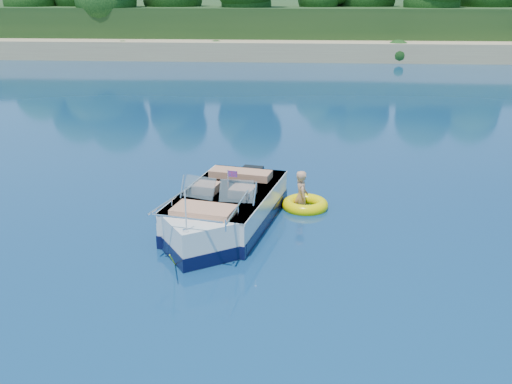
# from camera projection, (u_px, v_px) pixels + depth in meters

# --- Properties ---
(ground) EXTENTS (160.00, 160.00, 0.00)m
(ground) POSITION_uv_depth(u_px,v_px,m) (335.00, 244.00, 13.11)
(ground) COLOR #0A224B
(ground) RESTS_ON ground
(shoreline) EXTENTS (170.00, 59.00, 6.00)m
(shoreline) POSITION_uv_depth(u_px,v_px,m) (307.00, 27.00, 72.67)
(shoreline) COLOR #A3835E
(shoreline) RESTS_ON ground
(motorboat) EXTENTS (2.86, 5.80, 1.95)m
(motorboat) POSITION_uv_depth(u_px,v_px,m) (223.00, 214.00, 13.88)
(motorboat) COLOR silver
(motorboat) RESTS_ON ground
(tow_tube) EXTENTS (1.34, 1.34, 0.33)m
(tow_tube) POSITION_uv_depth(u_px,v_px,m) (305.00, 205.00, 15.26)
(tow_tube) COLOR #FFE600
(tow_tube) RESTS_ON ground
(boy) EXTENTS (0.54, 0.88, 1.62)m
(boy) POSITION_uv_depth(u_px,v_px,m) (301.00, 206.00, 15.39)
(boy) COLOR tan
(boy) RESTS_ON ground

